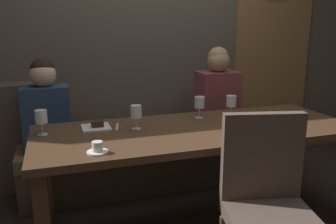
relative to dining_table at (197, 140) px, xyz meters
name	(u,v)px	position (x,y,z in m)	size (l,w,h in m)	color
ground	(195,223)	(0.00, 0.00, -0.65)	(9.00, 9.00, 0.00)	black
back_wall_tiled	(149,18)	(0.00, 1.22, 0.85)	(6.00, 0.12, 3.00)	brown
arched_door	(273,31)	(1.35, 1.15, 0.71)	(0.90, 0.05, 2.55)	olive
dining_table	(197,140)	(0.00, 0.00, 0.00)	(2.20, 0.84, 0.74)	#412B1C
banquette_bench	(166,161)	(0.00, 0.70, -0.42)	(2.50, 0.44, 0.45)	#4A3C2E
chair_near_side	(267,196)	(0.09, -0.72, -0.09)	(0.53, 0.53, 0.98)	#4C3321
diner_redhead	(46,107)	(-1.00, 0.72, 0.14)	(0.36, 0.24, 0.73)	navy
diner_bearded	(217,94)	(0.48, 0.67, 0.17)	(0.36, 0.24, 0.79)	brown
wine_glass_end_right	(199,103)	(0.12, 0.24, 0.20)	(0.08, 0.08, 0.16)	silver
wine_glass_center_front	(136,113)	(-0.41, 0.10, 0.20)	(0.08, 0.08, 0.16)	silver
wine_glass_near_right	(231,102)	(0.37, 0.20, 0.20)	(0.08, 0.08, 0.16)	silver
wine_glass_end_left	(41,118)	(-1.01, 0.16, 0.20)	(0.08, 0.08, 0.16)	silver
espresso_cup	(97,148)	(-0.72, -0.28, 0.11)	(0.12, 0.12, 0.06)	white
dessert_plate	(97,126)	(-0.66, 0.21, 0.10)	(0.19, 0.19, 0.05)	white
fork_on_table	(117,127)	(-0.53, 0.18, 0.09)	(0.02, 0.17, 0.01)	silver
folded_napkin	(279,115)	(0.73, 0.10, 0.09)	(0.11, 0.10, 0.01)	silver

